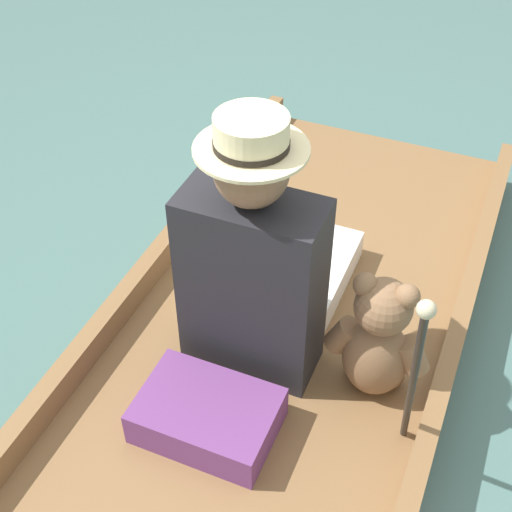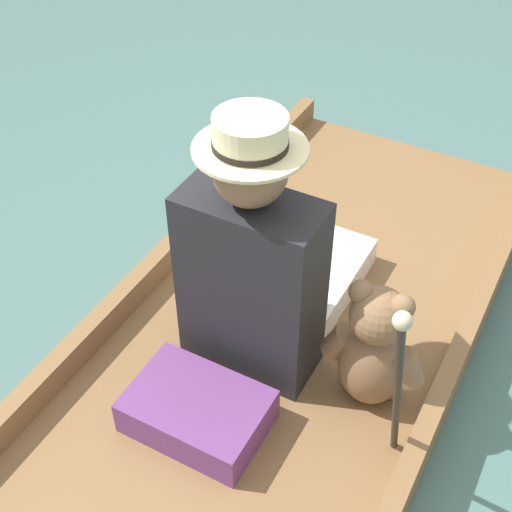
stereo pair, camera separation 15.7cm
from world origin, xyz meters
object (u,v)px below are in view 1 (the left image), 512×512
seated_person (263,266)px  walking_cane (415,369)px  wine_glass (204,235)px  teddy_bear (378,340)px

seated_person → walking_cane: 0.64m
seated_person → wine_glass: 0.58m
seated_person → teddy_bear: (0.40, -0.06, -0.11)m
walking_cane → teddy_bear: bearing=117.8°
wine_glass → seated_person: bearing=-41.9°
seated_person → walking_cane: (0.54, -0.33, 0.13)m
wine_glass → teddy_bear: bearing=-27.5°
walking_cane → seated_person: bearing=148.6°
seated_person → teddy_bear: bearing=-18.0°
seated_person → teddy_bear: 0.42m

